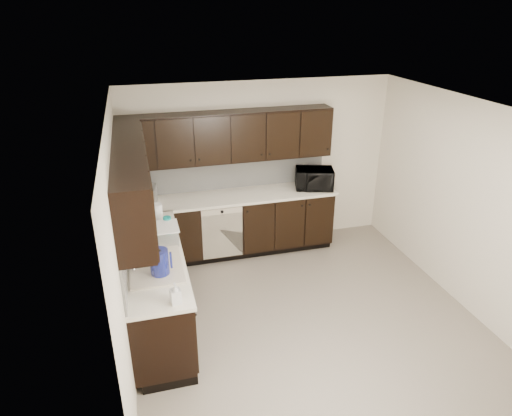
{
  "coord_description": "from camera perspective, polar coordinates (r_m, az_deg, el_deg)",
  "views": [
    {
      "loc": [
        -1.74,
        -4.25,
        3.46
      ],
      "look_at": [
        -0.43,
        0.6,
        1.21
      ],
      "focal_mm": 32.0,
      "sensor_mm": 36.0,
      "label": 1
    }
  ],
  "objects": [
    {
      "name": "wall_right",
      "position": [
        6.08,
        24.28,
        0.59
      ],
      "size": [
        0.02,
        4.0,
        2.5
      ],
      "primitive_type": "cube",
      "color": "beige",
      "rests_on": "floor"
    },
    {
      "name": "wall_front",
      "position": [
        3.6,
        18.26,
        -15.16
      ],
      "size": [
        4.0,
        0.02,
        2.5
      ],
      "primitive_type": "cube",
      "color": "beige",
      "rests_on": "floor"
    },
    {
      "name": "wall_left",
      "position": [
        4.8,
        -16.53,
        -4.36
      ],
      "size": [
        0.02,
        4.0,
        2.5
      ],
      "primitive_type": "cube",
      "color": "beige",
      "rests_on": "floor"
    },
    {
      "name": "soap_bottle_b",
      "position": [
        5.49,
        -14.34,
        -2.63
      ],
      "size": [
        0.11,
        0.11,
        0.23
      ],
      "primitive_type": "imported",
      "rotation": [
        0.0,
        0.0,
        -0.35
      ],
      "color": "gray",
      "rests_on": "countertop"
    },
    {
      "name": "upper_cabinets",
      "position": [
        5.75,
        -8.16,
        6.8
      ],
      "size": [
        3.0,
        2.8,
        0.7
      ],
      "color": "black",
      "rests_on": "wall_back"
    },
    {
      "name": "dishwasher",
      "position": [
        6.45,
        -4.22,
        -2.76
      ],
      "size": [
        0.58,
        0.04,
        0.78
      ],
      "color": "beige",
      "rests_on": "lower_cabinets"
    },
    {
      "name": "microwave",
      "position": [
        6.83,
        7.28,
        3.65
      ],
      "size": [
        0.63,
        0.51,
        0.3
      ],
      "primitive_type": "imported",
      "rotation": [
        0.0,
        0.0,
        -0.28
      ],
      "color": "black",
      "rests_on": "countertop"
    },
    {
      "name": "wall_back",
      "position": [
        6.86,
        0.39,
        5.35
      ],
      "size": [
        4.0,
        0.02,
        2.5
      ],
      "primitive_type": "cube",
      "color": "beige",
      "rests_on": "floor"
    },
    {
      "name": "teal_tumbler",
      "position": [
        5.55,
        -10.99,
        -2.12
      ],
      "size": [
        0.12,
        0.12,
        0.21
      ],
      "primitive_type": "cylinder",
      "rotation": [
        0.0,
        0.0,
        0.29
      ],
      "color": "#0C8582",
      "rests_on": "countertop"
    },
    {
      "name": "ceiling",
      "position": [
        4.69,
        7.12,
        12.16
      ],
      "size": [
        4.0,
        4.0,
        0.0
      ],
      "primitive_type": "plane",
      "rotation": [
        3.14,
        0.0,
        0.0
      ],
      "color": "white",
      "rests_on": "wall_back"
    },
    {
      "name": "backsplash",
      "position": [
        6.04,
        -9.06,
        1.67
      ],
      "size": [
        3.0,
        2.8,
        0.48
      ],
      "color": "#BCBCB7",
      "rests_on": "countertop"
    },
    {
      "name": "floor",
      "position": [
        5.75,
        5.82,
        -12.98
      ],
      "size": [
        4.0,
        4.0,
        0.0
      ],
      "primitive_type": "plane",
      "color": "gray",
      "rests_on": "ground"
    },
    {
      "name": "countertop",
      "position": [
        5.98,
        -6.67,
        -1.18
      ],
      "size": [
        3.03,
        2.83,
        0.04
      ],
      "color": "silver",
      "rests_on": "lower_cabinets"
    },
    {
      "name": "blue_pitcher",
      "position": [
        4.72,
        -11.98,
        -6.72
      ],
      "size": [
        0.22,
        0.22,
        0.29
      ],
      "primitive_type": "cylinder",
      "rotation": [
        0.0,
        0.0,
        -0.18
      ],
      "color": "navy",
      "rests_on": "countertop"
    },
    {
      "name": "storage_bin",
      "position": [
        5.38,
        -12.19,
        -3.3
      ],
      "size": [
        0.47,
        0.36,
        0.18
      ],
      "primitive_type": "cube",
      "rotation": [
        0.0,
        0.0,
        -0.03
      ],
      "color": "silver",
      "rests_on": "countertop"
    },
    {
      "name": "paper_towel_roll",
      "position": [
        5.71,
        -12.24,
        -0.95
      ],
      "size": [
        0.16,
        0.16,
        0.3
      ],
      "primitive_type": "cylinder",
      "rotation": [
        0.0,
        0.0,
        0.16
      ],
      "color": "white",
      "rests_on": "countertop"
    },
    {
      "name": "lower_cabinets",
      "position": [
        6.21,
        -6.43,
        -5.39
      ],
      "size": [
        3.0,
        2.8,
        0.9
      ],
      "color": "black",
      "rests_on": "floor"
    },
    {
      "name": "sink",
      "position": [
        4.96,
        -12.34,
        -7.79
      ],
      "size": [
        0.54,
        0.82,
        0.42
      ],
      "color": "beige",
      "rests_on": "countertop"
    },
    {
      "name": "toaster_oven",
      "position": [
        6.43,
        -14.12,
        1.52
      ],
      "size": [
        0.44,
        0.35,
        0.25
      ],
      "primitive_type": "cube",
      "rotation": [
        0.0,
        0.0,
        -0.17
      ],
      "color": "silver",
      "rests_on": "countertop"
    },
    {
      "name": "soap_bottle_a",
      "position": [
        4.3,
        -10.03,
        -10.46
      ],
      "size": [
        0.11,
        0.11,
        0.21
      ],
      "primitive_type": "imported",
      "rotation": [
        0.0,
        0.0,
        0.14
      ],
      "color": "gray",
      "rests_on": "countertop"
    }
  ]
}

